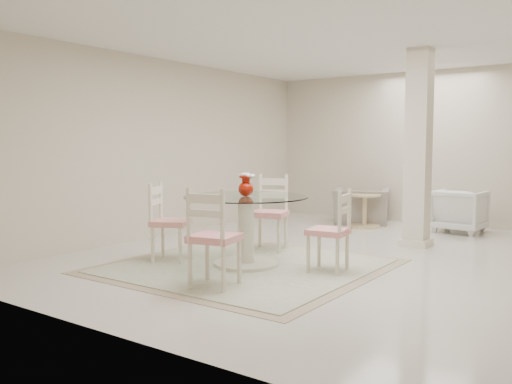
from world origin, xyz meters
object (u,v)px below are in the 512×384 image
Objects in this scene: armchair_white at (459,211)px; column at (418,149)px; recliner_taupe at (361,206)px; side_table at (365,212)px; dining_chair_south at (212,230)px; red_vase at (246,185)px; dining_chair_west at (166,216)px; dining_table at (246,231)px; dining_chair_east at (334,225)px; dining_chair_north at (271,207)px.

column is at bearing 87.49° from armchair_white.
recliner_taupe is 1.69× the size of side_table.
dining_chair_south is 5.02m from recliner_taupe.
red_vase reaches higher than dining_chair_west.
dining_table is 1.03m from dining_chair_south.
dining_chair_south reaches higher than recliner_taupe.
dining_table is 1.02m from dining_chair_east.
dining_chair_south is 1.14× the size of recliner_taupe.
dining_chair_east is (-0.19, -2.12, -0.82)m from column.
dining_table is 1.03m from dining_chair_west.
red_vase is 0.35× the size of armchair_white.
dining_chair_west is at bearing -102.30° from side_table.
red_vase is at bearing 75.11° from recliner_taupe.
dining_chair_south is (0.30, -0.97, 0.16)m from dining_table.
dining_chair_south is at bearing -104.25° from column.
dining_table is 1.04m from dining_chair_north.
armchair_white is 1.33× the size of side_table.
dining_chair_north is (-0.31, 0.97, 0.17)m from dining_table.
red_vase is at bearing -88.06° from side_table.
dining_chair_north is 1.15× the size of recliner_taupe.
dining_chair_west is 3.98m from side_table.
dining_chair_east is at bearing 16.86° from red_vase.
column reaches higher than side_table.
armchair_white is at bearing 71.52° from dining_table.
dining_chair_north is (-1.47, -1.44, -0.77)m from column.
dining_chair_west is (-0.66, -1.29, -0.03)m from dining_chair_north.
side_table is at bearing 67.80° from dining_chair_north.
red_vase is 0.28× the size of recliner_taupe.
recliner_taupe is at bearing -95.05° from dining_chair_south.
dining_chair_east is 2.03m from dining_chair_west.
dining_chair_north reaches higher than armchair_white.
dining_table is 2.50× the size of side_table.
red_vase reaches higher than recliner_taupe.
dining_chair_east is 3.46m from side_table.
red_vase is 4.06m from recliner_taupe.
column is 1.87m from armchair_white.
column is 2.28m from dining_chair_east.
side_table is at bearing -97.47° from dining_chair_south.
dining_chair_west is (-1.94, -0.61, 0.02)m from dining_chair_east.
armchair_white is 1.51m from side_table.
recliner_taupe is at bearing 3.14° from armchair_white.
dining_chair_east is at bearing -95.23° from column.
dining_chair_south is 1.93× the size of side_table.
recliner_taupe is at bearing 134.18° from column.
red_vase reaches higher than side_table.
column is at bearing 26.30° from dining_chair_north.
column is at bearing 64.25° from dining_table.
dining_table reaches higher than recliner_taupe.
dining_chair_north is at bearing 107.74° from red_vase.
dining_chair_south is at bearing -141.83° from dining_chair_west.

